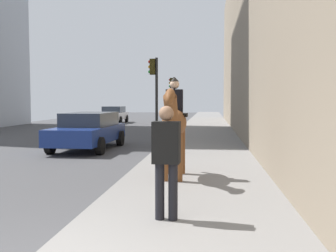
# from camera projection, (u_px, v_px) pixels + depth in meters

# --- Properties ---
(mounted_horse_near) EXTENTS (2.15, 0.60, 2.33)m
(mounted_horse_near) POSITION_uv_depth(u_px,v_px,m) (174.00, 121.00, 8.71)
(mounted_horse_near) COLOR brown
(mounted_horse_near) RESTS_ON sidewalk_slab
(pedestrian_greeting) EXTENTS (0.28, 0.41, 1.70)m
(pedestrian_greeting) POSITION_uv_depth(u_px,v_px,m) (166.00, 155.00, 5.63)
(pedestrian_greeting) COLOR black
(pedestrian_greeting) RESTS_ON sidewalk_slab
(car_near_lane) EXTENTS (4.54, 2.12, 1.44)m
(car_near_lane) POSITION_uv_depth(u_px,v_px,m) (114.00, 114.00, 32.90)
(car_near_lane) COLOR silver
(car_near_lane) RESTS_ON ground
(car_mid_lane) EXTENTS (4.61, 2.11, 1.44)m
(car_mid_lane) POSITION_uv_depth(u_px,v_px,m) (89.00, 130.00, 14.91)
(car_mid_lane) COLOR navy
(car_mid_lane) RESTS_ON ground
(traffic_light_near_curb) EXTENTS (0.20, 0.44, 3.82)m
(traffic_light_near_curb) POSITION_uv_depth(u_px,v_px,m) (155.00, 86.00, 16.98)
(traffic_light_near_curb) COLOR black
(traffic_light_near_curb) RESTS_ON ground
(traffic_light_far_curb) EXTENTS (0.20, 0.44, 3.57)m
(traffic_light_far_curb) POSITION_uv_depth(u_px,v_px,m) (173.00, 94.00, 26.80)
(traffic_light_far_curb) COLOR black
(traffic_light_far_curb) RESTS_ON ground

